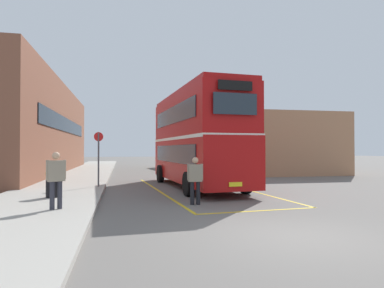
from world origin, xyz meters
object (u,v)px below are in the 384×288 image
(double_decker_bus, at_px, (197,138))
(pedestrian_boarding, at_px, (195,177))
(single_deck_bus, at_px, (186,152))
(pedestrian_waiting_near, at_px, (56,176))
(litter_bin, at_px, (53,185))
(bus_stop_sign, at_px, (99,154))

(double_decker_bus, distance_m, pedestrian_boarding, 5.61)
(double_decker_bus, height_order, single_deck_bus, double_decker_bus)
(pedestrian_boarding, bearing_deg, pedestrian_waiting_near, -169.95)
(double_decker_bus, xyz_separation_m, litter_bin, (-6.21, -3.37, -1.91))
(double_decker_bus, bearing_deg, litter_bin, -151.48)
(pedestrian_boarding, bearing_deg, single_deck_bus, 80.09)
(double_decker_bus, relative_size, pedestrian_waiting_near, 5.82)
(double_decker_bus, relative_size, bus_stop_sign, 3.80)
(single_deck_bus, xyz_separation_m, pedestrian_boarding, (-3.75, -21.49, -0.69))
(single_deck_bus, xyz_separation_m, pedestrian_waiting_near, (-8.16, -22.27, -0.51))
(pedestrian_boarding, distance_m, litter_bin, 5.34)
(litter_bin, height_order, bus_stop_sign, bus_stop_sign)
(single_deck_bus, distance_m, pedestrian_boarding, 21.83)
(bus_stop_sign, bearing_deg, litter_bin, -111.94)
(single_deck_bus, height_order, pedestrian_boarding, single_deck_bus)
(pedestrian_waiting_near, distance_m, bus_stop_sign, 6.22)
(single_deck_bus, height_order, bus_stop_sign, single_deck_bus)
(pedestrian_waiting_near, bearing_deg, pedestrian_boarding, 10.05)
(pedestrian_waiting_near, bearing_deg, bus_stop_sign, 82.38)
(single_deck_bus, xyz_separation_m, litter_bin, (-8.74, -19.62, -1.04))
(pedestrian_waiting_near, height_order, litter_bin, pedestrian_waiting_near)
(single_deck_bus, distance_m, bus_stop_sign, 17.72)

